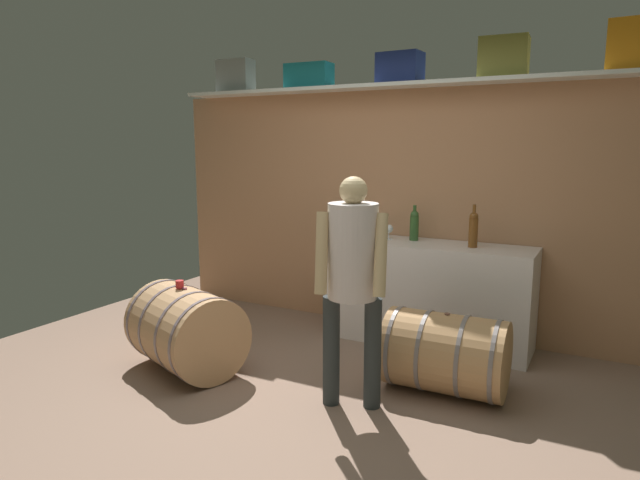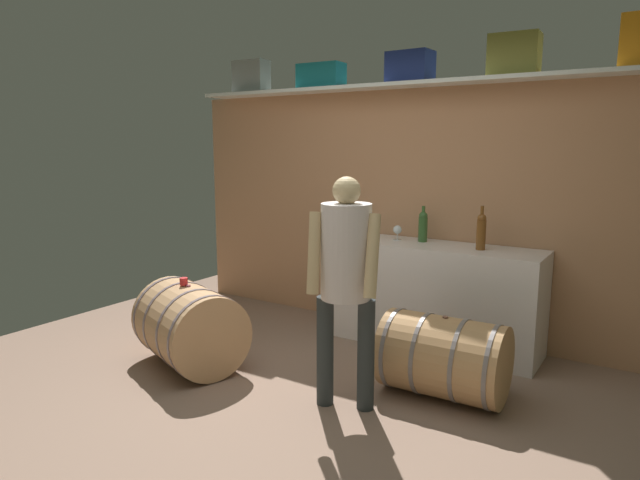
{
  "view_description": "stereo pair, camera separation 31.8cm",
  "coord_description": "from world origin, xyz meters",
  "px_view_note": "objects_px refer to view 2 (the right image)",
  "views": [
    {
      "loc": [
        1.72,
        -2.74,
        1.7
      ],
      "look_at": [
        -0.13,
        0.71,
        1.01
      ],
      "focal_mm": 30.94,
      "sensor_mm": 36.0,
      "label": 1
    },
    {
      "loc": [
        1.99,
        -2.58,
        1.7
      ],
      "look_at": [
        -0.13,
        0.71,
        1.01
      ],
      "focal_mm": 30.94,
      "sensor_mm": 36.0,
      "label": 2
    }
  ],
  "objects_px": {
    "wine_barrel_far": "(444,357)",
    "toolcase_grey": "(251,77)",
    "toolcase_navy": "(410,67)",
    "wine_glass": "(397,230)",
    "wine_bottle_green": "(423,226)",
    "toolcase_teal": "(321,76)",
    "toolcase_olive": "(514,55)",
    "wine_barrel_near": "(190,326)",
    "work_cabinet": "(437,296)",
    "tasting_cup": "(184,281)",
    "winemaker_pouring": "(346,269)",
    "wine_bottle_amber": "(481,231)"
  },
  "relations": [
    {
      "from": "wine_barrel_near",
      "to": "toolcase_grey",
      "type": "bearing_deg",
      "value": 132.76
    },
    {
      "from": "toolcase_grey",
      "to": "winemaker_pouring",
      "type": "distance_m",
      "value": 2.92
    },
    {
      "from": "wine_bottle_green",
      "to": "wine_glass",
      "type": "bearing_deg",
      "value": -169.25
    },
    {
      "from": "toolcase_navy",
      "to": "wine_barrel_far",
      "type": "distance_m",
      "value": 2.43
    },
    {
      "from": "work_cabinet",
      "to": "wine_barrel_far",
      "type": "bearing_deg",
      "value": -65.84
    },
    {
      "from": "wine_barrel_near",
      "to": "winemaker_pouring",
      "type": "distance_m",
      "value": 1.47
    },
    {
      "from": "toolcase_olive",
      "to": "wine_bottle_amber",
      "type": "height_order",
      "value": "toolcase_olive"
    },
    {
      "from": "wine_glass",
      "to": "toolcase_navy",
      "type": "bearing_deg",
      "value": 80.83
    },
    {
      "from": "toolcase_navy",
      "to": "wine_barrel_far",
      "type": "relative_size",
      "value": 0.45
    },
    {
      "from": "tasting_cup",
      "to": "work_cabinet",
      "type": "bearing_deg",
      "value": 44.15
    },
    {
      "from": "toolcase_navy",
      "to": "work_cabinet",
      "type": "height_order",
      "value": "toolcase_navy"
    },
    {
      "from": "wine_bottle_green",
      "to": "tasting_cup",
      "type": "height_order",
      "value": "wine_bottle_green"
    },
    {
      "from": "toolcase_navy",
      "to": "wine_glass",
      "type": "height_order",
      "value": "toolcase_navy"
    },
    {
      "from": "tasting_cup",
      "to": "winemaker_pouring",
      "type": "bearing_deg",
      "value": 2.58
    },
    {
      "from": "wine_barrel_near",
      "to": "wine_barrel_far",
      "type": "bearing_deg",
      "value": 36.96
    },
    {
      "from": "work_cabinet",
      "to": "toolcase_navy",
      "type": "bearing_deg",
      "value": 155.0
    },
    {
      "from": "toolcase_navy",
      "to": "tasting_cup",
      "type": "height_order",
      "value": "toolcase_navy"
    },
    {
      "from": "toolcase_grey",
      "to": "tasting_cup",
      "type": "xyz_separation_m",
      "value": [
        0.63,
        -1.61,
        -1.7
      ]
    },
    {
      "from": "wine_barrel_near",
      "to": "toolcase_olive",
      "type": "bearing_deg",
      "value": 60.03
    },
    {
      "from": "toolcase_olive",
      "to": "work_cabinet",
      "type": "xyz_separation_m",
      "value": [
        -0.48,
        -0.17,
        -1.93
      ]
    },
    {
      "from": "toolcase_teal",
      "to": "work_cabinet",
      "type": "bearing_deg",
      "value": -10.16
    },
    {
      "from": "work_cabinet",
      "to": "wine_barrel_near",
      "type": "xyz_separation_m",
      "value": [
        -1.43,
        -1.43,
        -0.12
      ]
    },
    {
      "from": "toolcase_grey",
      "to": "winemaker_pouring",
      "type": "height_order",
      "value": "toolcase_grey"
    },
    {
      "from": "toolcase_teal",
      "to": "wine_barrel_far",
      "type": "bearing_deg",
      "value": -34.65
    },
    {
      "from": "toolcase_grey",
      "to": "wine_bottle_amber",
      "type": "height_order",
      "value": "toolcase_grey"
    },
    {
      "from": "toolcase_navy",
      "to": "wine_barrel_near",
      "type": "height_order",
      "value": "toolcase_navy"
    },
    {
      "from": "toolcase_olive",
      "to": "wine_glass",
      "type": "relative_size",
      "value": 2.82
    },
    {
      "from": "wine_bottle_green",
      "to": "tasting_cup",
      "type": "distance_m",
      "value": 2.03
    },
    {
      "from": "work_cabinet",
      "to": "tasting_cup",
      "type": "relative_size",
      "value": 28.13
    },
    {
      "from": "toolcase_grey",
      "to": "wine_bottle_amber",
      "type": "relative_size",
      "value": 1.03
    },
    {
      "from": "wine_bottle_amber",
      "to": "winemaker_pouring",
      "type": "distance_m",
      "value": 1.44
    },
    {
      "from": "work_cabinet",
      "to": "wine_bottle_green",
      "type": "xyz_separation_m",
      "value": [
        -0.18,
        0.09,
        0.57
      ]
    },
    {
      "from": "toolcase_teal",
      "to": "wine_bottle_amber",
      "type": "height_order",
      "value": "toolcase_teal"
    },
    {
      "from": "toolcase_navy",
      "to": "winemaker_pouring",
      "type": "xyz_separation_m",
      "value": [
        0.28,
        -1.55,
        -1.41
      ]
    },
    {
      "from": "work_cabinet",
      "to": "toolcase_olive",
      "type": "bearing_deg",
      "value": 19.92
    },
    {
      "from": "wine_glass",
      "to": "winemaker_pouring",
      "type": "height_order",
      "value": "winemaker_pouring"
    },
    {
      "from": "wine_bottle_green",
      "to": "tasting_cup",
      "type": "bearing_deg",
      "value": -130.52
    },
    {
      "from": "wine_glass",
      "to": "wine_barrel_near",
      "type": "relative_size",
      "value": 0.13
    },
    {
      "from": "toolcase_navy",
      "to": "wine_barrel_near",
      "type": "bearing_deg",
      "value": -121.09
    },
    {
      "from": "tasting_cup",
      "to": "winemaker_pouring",
      "type": "xyz_separation_m",
      "value": [
        1.39,
        0.06,
        0.26
      ]
    },
    {
      "from": "toolcase_teal",
      "to": "toolcase_navy",
      "type": "height_order",
      "value": "toolcase_navy"
    },
    {
      "from": "work_cabinet",
      "to": "tasting_cup",
      "type": "distance_m",
      "value": 2.07
    },
    {
      "from": "wine_barrel_far",
      "to": "tasting_cup",
      "type": "bearing_deg",
      "value": -164.87
    },
    {
      "from": "winemaker_pouring",
      "to": "tasting_cup",
      "type": "bearing_deg",
      "value": -14.78
    },
    {
      "from": "toolcase_teal",
      "to": "wine_barrel_far",
      "type": "distance_m",
      "value": 2.83
    },
    {
      "from": "wine_glass",
      "to": "work_cabinet",
      "type": "bearing_deg",
      "value": -6.67
    },
    {
      "from": "wine_bottle_amber",
      "to": "tasting_cup",
      "type": "distance_m",
      "value": 2.35
    },
    {
      "from": "toolcase_olive",
      "to": "wine_glass",
      "type": "bearing_deg",
      "value": -174.69
    },
    {
      "from": "wine_bottle_green",
      "to": "toolcase_teal",
      "type": "bearing_deg",
      "value": 175.45
    },
    {
      "from": "wine_barrel_far",
      "to": "toolcase_grey",
      "type": "bearing_deg",
      "value": 155.72
    }
  ]
}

